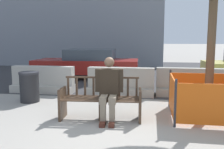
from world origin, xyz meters
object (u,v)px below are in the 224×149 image
object	(u,v)px
jersey_barrier_right	(190,85)
trash_bin	(29,87)
seated_person	(109,88)
jersey_barrier_left	(43,82)
car_sedan_mid	(88,64)
jersey_barrier_centre	(121,84)
street_bench	(101,101)
construction_fence	(208,96)

from	to	relation	value
jersey_barrier_right	trash_bin	world-z (taller)	jersey_barrier_right
seated_person	jersey_barrier_left	world-z (taller)	seated_person
jersey_barrier_right	car_sedan_mid	distance (m)	4.86
car_sedan_mid	jersey_barrier_left	bearing A→B (deg)	-102.30
seated_person	jersey_barrier_centre	distance (m)	2.45
street_bench	jersey_barrier_left	world-z (taller)	street_bench
seated_person	jersey_barrier_centre	world-z (taller)	seated_person
jersey_barrier_right	jersey_barrier_centre	bearing A→B (deg)	-175.50
construction_fence	car_sedan_mid	distance (m)	6.35
jersey_barrier_left	trash_bin	world-z (taller)	jersey_barrier_left
construction_fence	trash_bin	size ratio (longest dim) A/B	1.92
construction_fence	jersey_barrier_left	bearing A→B (deg)	157.67
construction_fence	car_sedan_mid	xyz separation A→B (m)	(-3.97, 4.96, 0.17)
jersey_barrier_right	car_sedan_mid	world-z (taller)	car_sedan_mid
seated_person	trash_bin	xyz separation A→B (m)	(-2.39, 1.20, -0.28)
street_bench	construction_fence	world-z (taller)	construction_fence
jersey_barrier_left	seated_person	bearing A→B (deg)	-43.62
street_bench	trash_bin	size ratio (longest dim) A/B	2.12
jersey_barrier_centre	car_sedan_mid	bearing A→B (deg)	120.94
trash_bin	car_sedan_mid	bearing A→B (deg)	83.36
seated_person	jersey_barrier_left	xyz separation A→B (m)	(-2.55, 2.43, -0.35)
street_bench	jersey_barrier_centre	world-z (taller)	street_bench
car_sedan_mid	construction_fence	bearing A→B (deg)	-51.33
jersey_barrier_left	trash_bin	bearing A→B (deg)	-82.32
jersey_barrier_centre	street_bench	bearing A→B (deg)	-93.09
street_bench	trash_bin	bearing A→B (deg)	152.37
car_sedan_mid	trash_bin	xyz separation A→B (m)	(-0.50, -4.29, -0.23)
construction_fence	seated_person	bearing A→B (deg)	-165.69
construction_fence	jersey_barrier_centre	bearing A→B (deg)	138.33
jersey_barrier_centre	trash_bin	xyz separation A→B (m)	(-2.33, -1.23, 0.07)
jersey_barrier_left	trash_bin	distance (m)	1.25
jersey_barrier_right	car_sedan_mid	xyz separation A→B (m)	(-3.90, 2.90, 0.30)
seated_person	jersey_barrier_left	distance (m)	3.55
jersey_barrier_left	car_sedan_mid	world-z (taller)	car_sedan_mid
jersey_barrier_centre	jersey_barrier_right	distance (m)	2.07
jersey_barrier_centre	seated_person	bearing A→B (deg)	-88.73
trash_bin	street_bench	bearing A→B (deg)	-27.63
trash_bin	construction_fence	bearing A→B (deg)	-8.50
seated_person	jersey_barrier_centre	bearing A→B (deg)	91.27
seated_person	construction_fence	xyz separation A→B (m)	(2.08, 0.53, -0.22)
trash_bin	jersey_barrier_right	bearing A→B (deg)	17.59
jersey_barrier_centre	car_sedan_mid	distance (m)	3.58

